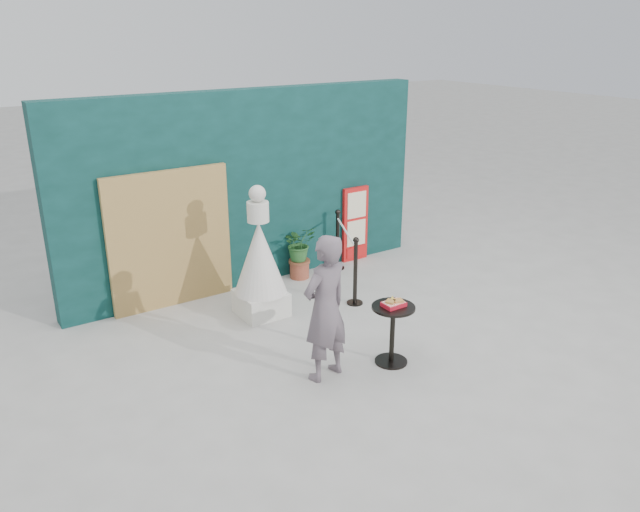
{
  "coord_description": "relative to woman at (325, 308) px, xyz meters",
  "views": [
    {
      "loc": [
        -4.28,
        -5.22,
        3.87
      ],
      "look_at": [
        0.0,
        1.2,
        1.0
      ],
      "focal_mm": 35.0,
      "sensor_mm": 36.0,
      "label": 1
    }
  ],
  "objects": [
    {
      "name": "bamboo_fence",
      "position": [
        -0.7,
        2.89,
        0.13
      ],
      "size": [
        1.8,
        0.08,
        2.0
      ],
      "primitive_type": "cube",
      "color": "tan",
      "rests_on": "ground"
    },
    {
      "name": "cafe_table",
      "position": [
        0.85,
        -0.19,
        -0.37
      ],
      "size": [
        0.52,
        0.52,
        0.75
      ],
      "color": "black",
      "rests_on": "ground"
    },
    {
      "name": "food_basket",
      "position": [
        0.85,
        -0.18,
        -0.08
      ],
      "size": [
        0.26,
        0.19,
        0.11
      ],
      "color": "red",
      "rests_on": "cafe_table"
    },
    {
      "name": "planter",
      "position": [
        1.36,
        2.75,
        -0.36
      ],
      "size": [
        0.51,
        0.45,
        0.87
      ],
      "color": "#965131",
      "rests_on": "ground"
    },
    {
      "name": "ground",
      "position": [
        0.7,
        -0.05,
        -0.87
      ],
      "size": [
        60.0,
        60.0,
        0.0
      ],
      "primitive_type": "plane",
      "color": "#ADAAA5",
      "rests_on": "ground"
    },
    {
      "name": "statue",
      "position": [
        0.18,
        1.89,
        -0.1
      ],
      "size": [
        0.73,
        0.73,
        1.88
      ],
      "color": "silver",
      "rests_on": "ground"
    },
    {
      "name": "stanchion_barrier",
      "position": [
        1.8,
        2.08,
        -0.38
      ],
      "size": [
        0.84,
        1.54,
        1.03
      ],
      "color": "black",
      "rests_on": "ground"
    },
    {
      "name": "menu_board",
      "position": [
        2.6,
        2.91,
        -0.22
      ],
      "size": [
        0.5,
        0.07,
        1.3
      ],
      "color": "red",
      "rests_on": "ground"
    },
    {
      "name": "woman",
      "position": [
        0.0,
        0.0,
        0.0
      ],
      "size": [
        0.7,
        0.53,
        1.74
      ],
      "primitive_type": "imported",
      "rotation": [
        0.0,
        0.0,
        3.34
      ],
      "color": "#63545B",
      "rests_on": "ground"
    },
    {
      "name": "back_wall",
      "position": [
        0.7,
        3.1,
        0.63
      ],
      "size": [
        6.0,
        0.3,
        3.0
      ],
      "primitive_type": "cube",
      "color": "#092C29",
      "rests_on": "ground"
    }
  ]
}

